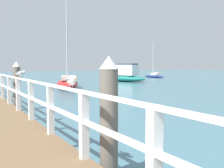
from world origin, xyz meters
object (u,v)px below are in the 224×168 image
at_px(dock_piling_near, 109,118).
at_px(boat_1, 124,76).
at_px(boat_3, 154,76).
at_px(dock_piling_far, 17,86).
at_px(seagull_foreground, 71,80).
at_px(boat_4, 67,83).
at_px(seagull_background, 21,73).

height_order(dock_piling_near, boat_1, boat_1).
bearing_deg(boat_1, boat_3, -162.38).
bearing_deg(dock_piling_far, seagull_foreground, -93.25).
xyz_separation_m(dock_piling_far, boat_3, (22.55, 19.85, -0.69)).
xyz_separation_m(dock_piling_near, boat_4, (5.48, 16.46, -0.56)).
height_order(dock_piling_near, seagull_foreground, dock_piling_near).
height_order(seagull_background, boat_3, boat_3).
bearing_deg(boat_3, seagull_background, -131.38).
distance_m(seagull_foreground, boat_3, 35.10).
relative_size(seagull_background, boat_3, 0.07).
height_order(dock_piling_near, dock_piling_far, same).
bearing_deg(boat_1, dock_piling_far, 28.57).
bearing_deg(boat_3, dock_piling_far, -134.52).
bearing_deg(dock_piling_far, boat_1, 45.28).
bearing_deg(seagull_foreground, dock_piling_far, -89.21).
xyz_separation_m(dock_piling_far, seagull_foreground, (-0.38, -6.69, 0.56)).
distance_m(dock_piling_near, boat_1, 25.06).
distance_m(seagull_foreground, seagull_background, 4.01).
bearing_deg(dock_piling_far, boat_4, 59.24).
xyz_separation_m(boat_1, boat_4, (-8.16, -4.56, -0.24)).
relative_size(seagull_background, boat_1, 0.06).
distance_m(dock_piling_far, seagull_background, 2.76).
bearing_deg(boat_3, seagull_foreground, -126.70).
xyz_separation_m(seagull_foreground, seagull_background, (0.01, 4.01, 0.00)).
bearing_deg(boat_4, seagull_background, -96.34).
height_order(seagull_foreground, seagull_background, same).
relative_size(dock_piling_far, boat_1, 0.32).
distance_m(boat_1, boat_3, 10.79).
distance_m(seagull_foreground, boat_1, 24.82).
bearing_deg(boat_3, boat_1, -141.57).
relative_size(boat_1, boat_4, 0.85).
bearing_deg(boat_4, boat_1, 49.10).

